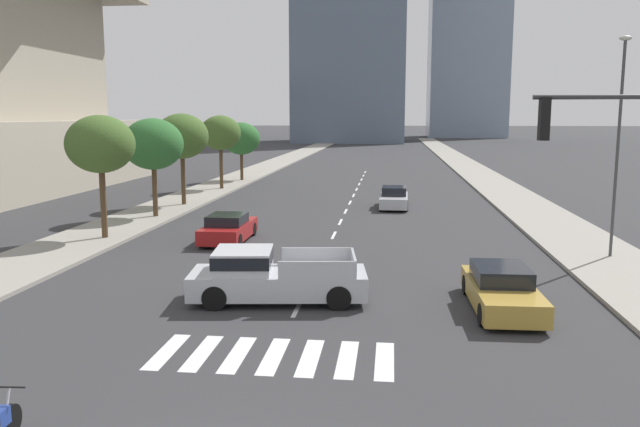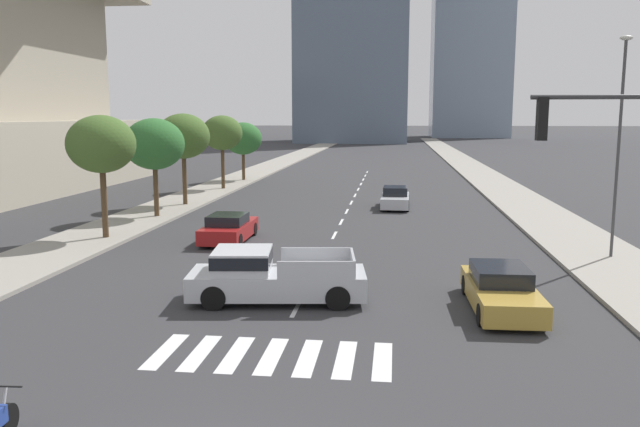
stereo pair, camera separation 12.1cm
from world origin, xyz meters
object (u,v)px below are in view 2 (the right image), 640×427
(sedan_gold_1, at_px, (501,290))
(street_tree_third, at_px, (183,136))
(street_tree_fifth, at_px, (243,139))
(sedan_silver_2, at_px, (395,198))
(street_tree_second, at_px, (154,144))
(pickup_truck, at_px, (269,276))
(street_tree_fourth, at_px, (222,133))
(street_tree_nearest, at_px, (101,145))
(sedan_red_0, at_px, (229,228))
(street_lamp_east, at_px, (620,133))

(sedan_gold_1, bearing_deg, street_tree_third, -142.21)
(sedan_gold_1, height_order, street_tree_fifth, street_tree_fifth)
(sedan_silver_2, distance_m, street_tree_third, 14.17)
(street_tree_second, bearing_deg, pickup_truck, -57.95)
(street_tree_second, xyz_separation_m, street_tree_fifth, (-0.00, 21.04, -0.41))
(street_tree_fourth, bearing_deg, street_tree_fifth, 90.00)
(street_tree_nearest, bearing_deg, pickup_truck, -42.71)
(sedan_gold_1, bearing_deg, street_tree_second, -134.22)
(sedan_red_0, xyz_separation_m, street_lamp_east, (16.49, -2.01, 4.54))
(sedan_silver_2, height_order, street_tree_fifth, street_tree_fifth)
(street_tree_fifth, bearing_deg, street_tree_second, -90.00)
(sedan_gold_1, bearing_deg, sedan_red_0, -132.27)
(sedan_red_0, height_order, street_tree_fifth, street_tree_fifth)
(street_tree_second, bearing_deg, street_tree_nearest, -90.00)
(pickup_truck, xyz_separation_m, street_tree_third, (-9.64, 20.38, 3.71))
(pickup_truck, bearing_deg, street_lamp_east, -156.71)
(street_lamp_east, relative_size, street_tree_nearest, 1.53)
(pickup_truck, xyz_separation_m, street_tree_fifth, (-9.64, 36.44, 3.02))
(pickup_truck, xyz_separation_m, sedan_gold_1, (7.14, -0.02, -0.21))
(sedan_red_0, bearing_deg, street_tree_nearest, 94.54)
(street_lamp_east, distance_m, street_tree_fifth, 36.70)
(pickup_truck, height_order, street_tree_third, street_tree_third)
(sedan_gold_1, xyz_separation_m, street_tree_fourth, (-16.78, 29.61, 3.90))
(street_tree_third, bearing_deg, street_tree_nearest, -90.00)
(sedan_silver_2, distance_m, street_tree_nearest, 18.79)
(sedan_silver_2, xyz_separation_m, street_tree_nearest, (-13.58, -12.38, 3.89))
(sedan_silver_2, bearing_deg, pickup_truck, -9.32)
(street_tree_second, relative_size, street_tree_fifth, 1.08)
(street_tree_third, bearing_deg, sedan_red_0, -62.03)
(street_tree_second, relative_size, street_tree_fourth, 0.97)
(pickup_truck, bearing_deg, street_tree_fourth, -78.72)
(street_tree_fifth, bearing_deg, street_lamp_east, -52.47)
(street_tree_second, distance_m, street_tree_fourth, 14.20)
(sedan_gold_1, height_order, sedan_silver_2, sedan_silver_2)
(street_lamp_east, relative_size, street_tree_second, 1.58)
(sedan_red_0, height_order, street_lamp_east, street_lamp_east)
(street_tree_nearest, bearing_deg, street_tree_second, 90.00)
(street_tree_second, height_order, street_tree_fourth, street_tree_fourth)
(sedan_red_0, bearing_deg, sedan_silver_2, -32.91)
(pickup_truck, bearing_deg, street_tree_second, -64.71)
(pickup_truck, height_order, sedan_gold_1, pickup_truck)
(pickup_truck, bearing_deg, street_tree_nearest, -49.47)
(pickup_truck, distance_m, street_tree_third, 22.85)
(street_tree_fifth, bearing_deg, sedan_red_0, -77.81)
(street_lamp_east, bearing_deg, street_tree_fifth, 127.53)
(sedan_red_0, bearing_deg, street_lamp_east, -96.89)
(street_tree_second, relative_size, street_tree_third, 0.95)
(street_tree_fifth, bearing_deg, sedan_silver_2, -48.13)
(pickup_truck, relative_size, sedan_silver_2, 1.30)
(pickup_truck, height_order, street_lamp_east, street_lamp_east)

